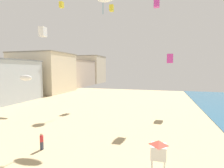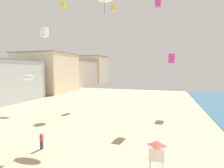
{
  "view_description": "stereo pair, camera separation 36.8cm",
  "coord_description": "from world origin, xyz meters",
  "px_view_note": "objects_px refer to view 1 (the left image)",
  "views": [
    {
      "loc": [
        12.0,
        -4.6,
        7.76
      ],
      "look_at": [
        6.44,
        14.48,
        6.04
      ],
      "focal_mm": 27.55,
      "sensor_mm": 36.0,
      "label": 1
    },
    {
      "loc": [
        12.35,
        -4.49,
        7.76
      ],
      "look_at": [
        6.44,
        14.48,
        6.04
      ],
      "focal_mm": 27.55,
      "sensor_mm": 36.0,
      "label": 2
    }
  ],
  "objects_px": {
    "kite_flyer": "(42,140)",
    "lifeguard_stand": "(158,150)",
    "kite_white_box": "(43,32)",
    "kite_white_parafoil": "(26,78)",
    "kite_yellow_box": "(61,5)",
    "kite_magenta_box_2": "(170,59)",
    "kite_yellow_box_3": "(112,8)",
    "kite_magenta_box": "(157,3)"
  },
  "relations": [
    {
      "from": "kite_white_box",
      "to": "kite_yellow_box",
      "type": "relative_size",
      "value": 1.18
    },
    {
      "from": "lifeguard_stand",
      "to": "kite_yellow_box",
      "type": "bearing_deg",
      "value": 117.35
    },
    {
      "from": "kite_magenta_box_2",
      "to": "kite_magenta_box",
      "type": "bearing_deg",
      "value": -146.37
    },
    {
      "from": "kite_magenta_box_2",
      "to": "kite_yellow_box_3",
      "type": "bearing_deg",
      "value": 147.27
    },
    {
      "from": "kite_flyer",
      "to": "kite_white_box",
      "type": "bearing_deg",
      "value": 4.71
    },
    {
      "from": "kite_white_box",
      "to": "kite_yellow_box_3",
      "type": "xyz_separation_m",
      "value": [
        8.46,
        14.48,
        8.01
      ]
    },
    {
      "from": "kite_magenta_box",
      "to": "kite_yellow_box_3",
      "type": "distance_m",
      "value": 15.29
    },
    {
      "from": "kite_flyer",
      "to": "kite_white_parafoil",
      "type": "xyz_separation_m",
      "value": [
        -12.2,
        11.45,
        5.31
      ]
    },
    {
      "from": "kite_white_box",
      "to": "kite_magenta_box",
      "type": "height_order",
      "value": "kite_magenta_box"
    },
    {
      "from": "kite_flyer",
      "to": "lifeguard_stand",
      "type": "distance_m",
      "value": 10.95
    },
    {
      "from": "kite_yellow_box_3",
      "to": "kite_white_parafoil",
      "type": "bearing_deg",
      "value": -125.04
    },
    {
      "from": "lifeguard_stand",
      "to": "kite_white_box",
      "type": "height_order",
      "value": "kite_white_box"
    },
    {
      "from": "kite_magenta_box",
      "to": "kite_yellow_box_3",
      "type": "xyz_separation_m",
      "value": [
        -10.87,
        10.16,
        3.49
      ]
    },
    {
      "from": "kite_yellow_box_3",
      "to": "lifeguard_stand",
      "type": "bearing_deg",
      "value": -67.11
    },
    {
      "from": "kite_yellow_box_3",
      "to": "kite_magenta_box",
      "type": "bearing_deg",
      "value": -43.06
    },
    {
      "from": "lifeguard_stand",
      "to": "kite_magenta_box",
      "type": "height_order",
      "value": "kite_magenta_box"
    },
    {
      "from": "kite_magenta_box",
      "to": "kite_yellow_box_3",
      "type": "height_order",
      "value": "kite_yellow_box_3"
    },
    {
      "from": "kite_flyer",
      "to": "kite_yellow_box_3",
      "type": "relative_size",
      "value": 1.11
    },
    {
      "from": "kite_white_parafoil",
      "to": "kite_magenta_box_2",
      "type": "distance_m",
      "value": 25.8
    },
    {
      "from": "kite_white_parafoil",
      "to": "kite_yellow_box_3",
      "type": "relative_size",
      "value": 1.7
    },
    {
      "from": "kite_flyer",
      "to": "kite_yellow_box",
      "type": "relative_size",
      "value": 1.15
    },
    {
      "from": "lifeguard_stand",
      "to": "kite_yellow_box",
      "type": "distance_m",
      "value": 42.28
    },
    {
      "from": "kite_magenta_box_2",
      "to": "kite_yellow_box_3",
      "type": "relative_size",
      "value": 1.09
    },
    {
      "from": "kite_flyer",
      "to": "kite_yellow_box",
      "type": "bearing_deg",
      "value": -3.63
    },
    {
      "from": "kite_white_parafoil",
      "to": "kite_yellow_box",
      "type": "distance_m",
      "value": 22.71
    },
    {
      "from": "kite_magenta_box_2",
      "to": "lifeguard_stand",
      "type": "bearing_deg",
      "value": -94.07
    },
    {
      "from": "kite_yellow_box",
      "to": "kite_magenta_box",
      "type": "height_order",
      "value": "kite_yellow_box"
    },
    {
      "from": "kite_white_parafoil",
      "to": "kite_white_box",
      "type": "distance_m",
      "value": 8.71
    },
    {
      "from": "kite_yellow_box",
      "to": "kite_flyer",
      "type": "bearing_deg",
      "value": -62.09
    },
    {
      "from": "kite_magenta_box",
      "to": "kite_magenta_box_2",
      "type": "relative_size",
      "value": 0.91
    },
    {
      "from": "kite_yellow_box_3",
      "to": "kite_magenta_box_2",
      "type": "bearing_deg",
      "value": -32.73
    },
    {
      "from": "kite_flyer",
      "to": "lifeguard_stand",
      "type": "xyz_separation_m",
      "value": [
        10.89,
        -0.79,
        0.92
      ]
    },
    {
      "from": "kite_magenta_box",
      "to": "kite_yellow_box",
      "type": "bearing_deg",
      "value": 160.13
    },
    {
      "from": "lifeguard_stand",
      "to": "kite_white_box",
      "type": "xyz_separation_m",
      "value": [
        -20.36,
        13.71,
        12.52
      ]
    },
    {
      "from": "kite_white_box",
      "to": "kite_magenta_box",
      "type": "distance_m",
      "value": 20.31
    },
    {
      "from": "kite_magenta_box",
      "to": "kite_yellow_box_3",
      "type": "bearing_deg",
      "value": 136.94
    },
    {
      "from": "kite_yellow_box",
      "to": "kite_yellow_box_3",
      "type": "bearing_deg",
      "value": 7.56
    },
    {
      "from": "lifeguard_stand",
      "to": "kite_magenta_box",
      "type": "distance_m",
      "value": 24.83
    },
    {
      "from": "lifeguard_stand",
      "to": "kite_white_parafoil",
      "type": "distance_m",
      "value": 26.49
    },
    {
      "from": "kite_white_box",
      "to": "kite_magenta_box_2",
      "type": "height_order",
      "value": "kite_white_box"
    },
    {
      "from": "kite_magenta_box",
      "to": "kite_magenta_box_2",
      "type": "distance_m",
      "value": 9.69
    },
    {
      "from": "kite_flyer",
      "to": "kite_magenta_box",
      "type": "xyz_separation_m",
      "value": [
        9.86,
        17.23,
        17.96
      ]
    }
  ]
}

